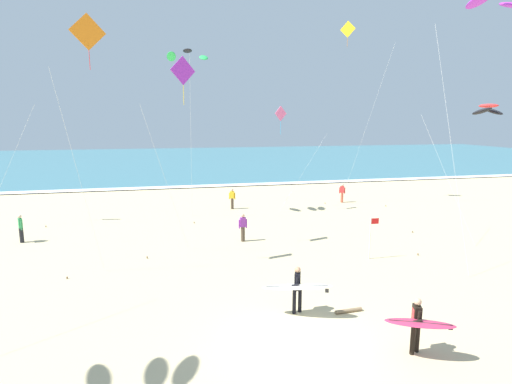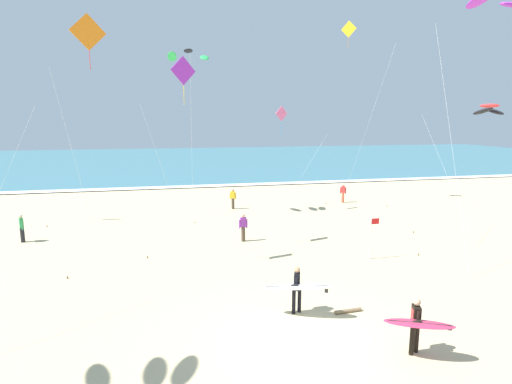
% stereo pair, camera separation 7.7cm
% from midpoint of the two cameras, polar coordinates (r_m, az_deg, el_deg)
% --- Properties ---
extents(ground_plane, '(160.00, 160.00, 0.00)m').
position_cam_midpoint_polar(ground_plane, '(13.16, 6.02, -20.60)').
color(ground_plane, '#CCB789').
extents(ocean_water, '(160.00, 60.00, 0.08)m').
position_cam_midpoint_polar(ocean_water, '(71.07, -9.66, 4.58)').
color(ocean_water, teal).
rests_on(ocean_water, ground).
extents(shoreline_foam, '(160.00, 1.59, 0.01)m').
position_cam_midpoint_polar(shoreline_foam, '(41.66, -7.40, 0.87)').
color(shoreline_foam, white).
rests_on(shoreline_foam, ocean_water).
extents(surfer_lead, '(2.02, 1.18, 1.71)m').
position_cam_midpoint_polar(surfer_lead, '(12.83, 21.91, -16.88)').
color(surfer_lead, black).
rests_on(surfer_lead, ground).
extents(surfer_trailing, '(2.43, 1.34, 1.71)m').
position_cam_midpoint_polar(surfer_trailing, '(14.29, 5.72, -13.28)').
color(surfer_trailing, black).
rests_on(surfer_trailing, ground).
extents(kite_diamond_violet_near, '(2.73, 1.43, 9.84)m').
position_cam_midpoint_polar(kite_diamond_violet_near, '(20.81, -10.61, 15.94)').
color(kite_diamond_violet_near, purple).
rests_on(kite_diamond_violet_near, ground).
extents(kite_diamond_golden_mid, '(3.05, 3.20, 14.43)m').
position_cam_midpoint_polar(kite_diamond_golden_mid, '(34.50, 13.08, 20.73)').
color(kite_diamond_golden_mid, yellow).
rests_on(kite_diamond_golden_mid, ground).
extents(kite_diamond_amber_far, '(2.14, 0.95, 11.03)m').
position_cam_midpoint_polar(kite_diamond_amber_far, '(18.84, -23.04, 19.46)').
color(kite_diamond_amber_far, orange).
rests_on(kite_diamond_amber_far, ground).
extents(kite_arc_scarlet_high, '(2.82, 4.13, 7.56)m').
position_cam_midpoint_polar(kite_arc_scarlet_high, '(23.91, 30.07, 10.10)').
color(kite_arc_scarlet_high, black).
rests_on(kite_arc_scarlet_high, ground).
extents(kite_arc_charcoal_low, '(2.75, 2.95, 11.43)m').
position_cam_midpoint_polar(kite_arc_charcoal_low, '(28.69, -9.80, 18.64)').
color(kite_arc_charcoal_low, green).
rests_on(kite_arc_charcoal_low, ground).
extents(kite_diamond_rose_close, '(5.00, 2.37, 7.76)m').
position_cam_midpoint_polar(kite_diamond_rose_close, '(29.29, 3.74, 10.44)').
color(kite_diamond_rose_close, pink).
rests_on(kite_diamond_rose_close, ground).
extents(kite_arc_ivory_extra, '(2.48, 3.77, 11.61)m').
position_cam_midpoint_polar(kite_arc_ivory_extra, '(19.41, 30.84, 22.36)').
color(kite_arc_ivory_extra, purple).
rests_on(kite_arc_ivory_extra, ground).
extents(bystander_green_top, '(0.31, 0.45, 1.59)m').
position_cam_midpoint_polar(bystander_green_top, '(25.91, -30.57, -4.48)').
color(bystander_green_top, black).
rests_on(bystander_green_top, ground).
extents(bystander_purple_top, '(0.50, 0.22, 1.59)m').
position_cam_midpoint_polar(bystander_purple_top, '(22.57, -1.98, -5.04)').
color(bystander_purple_top, '#4C3D2D').
rests_on(bystander_purple_top, ground).
extents(bystander_yellow_top, '(0.47, 0.29, 1.59)m').
position_cam_midpoint_polar(bystander_yellow_top, '(30.82, -3.49, -0.94)').
color(bystander_yellow_top, '#4C3D2D').
rests_on(bystander_yellow_top, ground).
extents(bystander_red_top, '(0.45, 0.31, 1.59)m').
position_cam_midpoint_polar(bystander_red_top, '(33.97, 12.10, -0.12)').
color(bystander_red_top, '#D8593F').
rests_on(bystander_red_top, ground).
extents(lifeguard_flag, '(0.45, 0.05, 2.10)m').
position_cam_midpoint_polar(lifeguard_flag, '(20.42, 15.99, -5.75)').
color(lifeguard_flag, silver).
rests_on(lifeguard_flag, ground).
extents(driftwood_log, '(1.03, 0.19, 0.14)m').
position_cam_midpoint_polar(driftwood_log, '(15.16, 12.89, -16.14)').
color(driftwood_log, '#846B4C').
rests_on(driftwood_log, ground).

